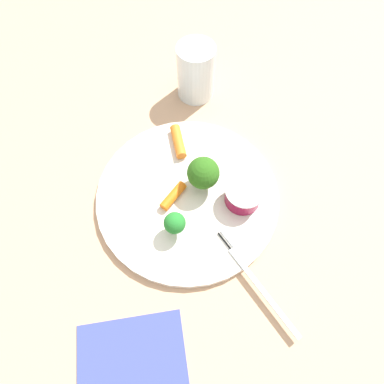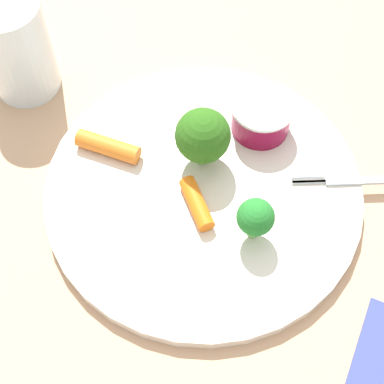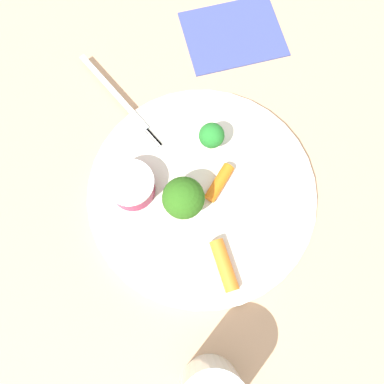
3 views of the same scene
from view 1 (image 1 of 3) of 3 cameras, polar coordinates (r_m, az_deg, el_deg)
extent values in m
plane|color=tan|center=(0.50, -0.76, -0.95)|extent=(2.40, 2.40, 0.00)
cylinder|color=silver|center=(0.49, -0.77, -0.64)|extent=(0.27, 0.27, 0.01)
cylinder|color=maroon|center=(0.48, 8.70, -0.56)|extent=(0.05, 0.05, 0.03)
cylinder|color=silver|center=(0.46, 8.96, 0.28)|extent=(0.05, 0.05, 0.00)
cylinder|color=#85B564|center=(0.49, 1.55, 2.09)|extent=(0.01, 0.01, 0.02)
sphere|color=#2A5E17|center=(0.47, 1.63, 3.62)|extent=(0.05, 0.05, 0.05)
cylinder|color=#7EB95D|center=(0.46, -2.85, -6.17)|extent=(0.01, 0.01, 0.02)
sphere|color=#23772A|center=(0.44, -2.96, -5.29)|extent=(0.03, 0.03, 0.03)
cylinder|color=orange|center=(0.48, -3.21, -0.64)|extent=(0.05, 0.03, 0.01)
cylinder|color=orange|center=(0.53, -2.37, 8.59)|extent=(0.04, 0.06, 0.02)
cube|color=silver|center=(0.45, 12.06, -16.16)|extent=(0.01, 0.13, 0.00)
cube|color=silver|center=(0.46, 5.02, -8.64)|extent=(0.00, 0.03, 0.00)
cube|color=silver|center=(0.46, 5.36, -8.40)|extent=(0.00, 0.03, 0.00)
cube|color=silver|center=(0.46, 5.70, -8.17)|extent=(0.00, 0.03, 0.00)
cube|color=silver|center=(0.46, 6.03, -7.93)|extent=(0.00, 0.03, 0.00)
cylinder|color=silver|center=(0.58, 0.64, 19.73)|extent=(0.06, 0.06, 0.09)
cube|color=#3B4586|center=(0.45, -10.21, -26.65)|extent=(0.16, 0.15, 0.00)
camera|label=2|loc=(0.24, -74.37, 16.68)|focal=54.15mm
camera|label=3|loc=(0.34, 5.77, 60.78)|focal=35.71mm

